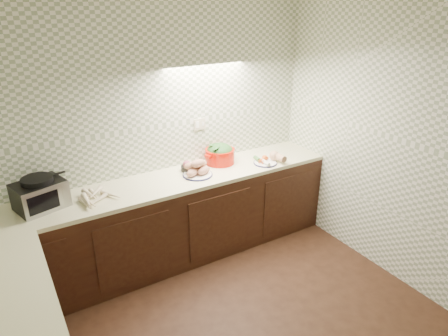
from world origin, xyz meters
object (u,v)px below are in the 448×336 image
parsnip_pile (99,196)px  toaster_oven (40,194)px  sweet_potato_plate (197,169)px  onion_bowl (188,167)px  veg_plate (269,159)px  dutch_oven (220,154)px

parsnip_pile → toaster_oven: bearing=167.3°
sweet_potato_plate → onion_bowl: sweet_potato_plate is taller
toaster_oven → veg_plate: bearing=-20.9°
onion_bowl → dutch_oven: 0.40m
parsnip_pile → veg_plate: bearing=-2.8°
parsnip_pile → onion_bowl: (0.96, 0.16, 0.01)m
onion_bowl → dutch_oven: bearing=2.1°
parsnip_pile → veg_plate: size_ratio=1.21×
dutch_oven → veg_plate: dutch_oven is taller
onion_bowl → dutch_oven: (0.39, 0.01, 0.06)m
sweet_potato_plate → onion_bowl: bearing=101.4°
toaster_oven → sweet_potato_plate: (1.44, -0.08, -0.07)m
sweet_potato_plate → onion_bowl: 0.15m
parsnip_pile → sweet_potato_plate: sweet_potato_plate is taller
toaster_oven → dutch_oven: bearing=-13.7°
parsnip_pile → dutch_oven: bearing=7.5°
toaster_oven → veg_plate: toaster_oven is taller
toaster_oven → parsnip_pile: 0.48m
toaster_oven → sweet_potato_plate: 1.45m
toaster_oven → onion_bowl: (1.42, 0.06, -0.09)m
toaster_oven → dutch_oven: size_ratio=1.18×
toaster_oven → sweet_potato_plate: size_ratio=1.53×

